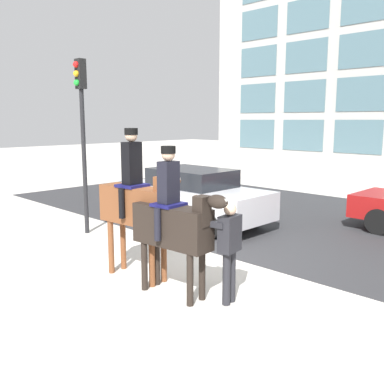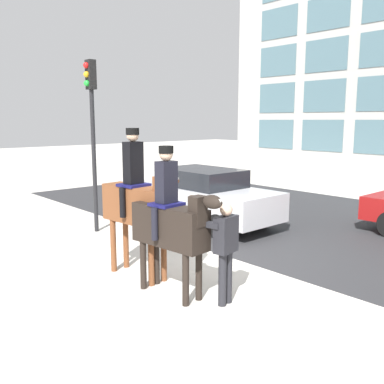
{
  "view_description": "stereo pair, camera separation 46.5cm",
  "coord_description": "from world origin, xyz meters",
  "px_view_note": "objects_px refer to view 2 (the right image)",
  "views": [
    {
      "loc": [
        5.51,
        -6.31,
        2.91
      ],
      "look_at": [
        0.26,
        -0.97,
        1.65
      ],
      "focal_mm": 40.0,
      "sensor_mm": 36.0,
      "label": 1
    },
    {
      "loc": [
        5.83,
        -5.97,
        2.91
      ],
      "look_at": [
        0.26,
        -0.97,
        1.65
      ],
      "focal_mm": 40.0,
      "sensor_mm": 36.0,
      "label": 2
    }
  ],
  "objects_px": {
    "street_car_near_lane": "(204,195)",
    "mounted_horse_companion": "(171,221)",
    "traffic_light": "(92,120)",
    "pedestrian_bystander": "(225,245)",
    "mounted_horse_lead": "(138,201)"
  },
  "relations": [
    {
      "from": "traffic_light",
      "to": "pedestrian_bystander",
      "type": "bearing_deg",
      "value": -7.9
    },
    {
      "from": "mounted_horse_lead",
      "to": "mounted_horse_companion",
      "type": "bearing_deg",
      "value": -10.27
    },
    {
      "from": "mounted_horse_companion",
      "to": "pedestrian_bystander",
      "type": "bearing_deg",
      "value": 19.32
    },
    {
      "from": "mounted_horse_companion",
      "to": "traffic_light",
      "type": "distance_m",
      "value": 4.97
    },
    {
      "from": "street_car_near_lane",
      "to": "mounted_horse_companion",
      "type": "bearing_deg",
      "value": -49.55
    },
    {
      "from": "pedestrian_bystander",
      "to": "traffic_light",
      "type": "height_order",
      "value": "traffic_light"
    },
    {
      "from": "mounted_horse_lead",
      "to": "pedestrian_bystander",
      "type": "relative_size",
      "value": 1.69
    },
    {
      "from": "mounted_horse_lead",
      "to": "pedestrian_bystander",
      "type": "height_order",
      "value": "mounted_horse_lead"
    },
    {
      "from": "mounted_horse_companion",
      "to": "pedestrian_bystander",
      "type": "relative_size",
      "value": 1.52
    },
    {
      "from": "pedestrian_bystander",
      "to": "street_car_near_lane",
      "type": "relative_size",
      "value": 0.37
    },
    {
      "from": "mounted_horse_lead",
      "to": "pedestrian_bystander",
      "type": "bearing_deg",
      "value": 3.12
    },
    {
      "from": "mounted_horse_companion",
      "to": "traffic_light",
      "type": "bearing_deg",
      "value": 160.92
    },
    {
      "from": "mounted_horse_companion",
      "to": "pedestrian_bystander",
      "type": "distance_m",
      "value": 0.98
    },
    {
      "from": "street_car_near_lane",
      "to": "pedestrian_bystander",
      "type": "bearing_deg",
      "value": -39.99
    },
    {
      "from": "pedestrian_bystander",
      "to": "traffic_light",
      "type": "bearing_deg",
      "value": -16.92
    }
  ]
}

